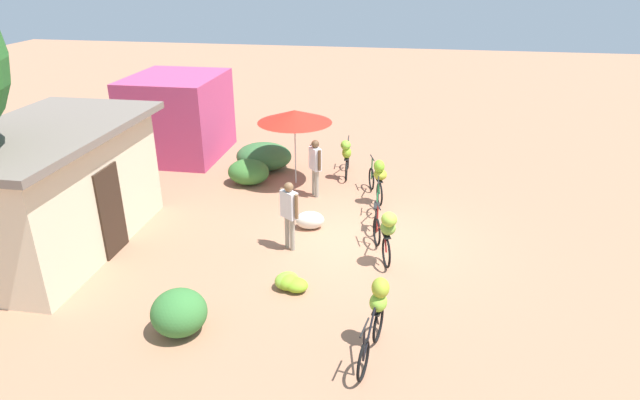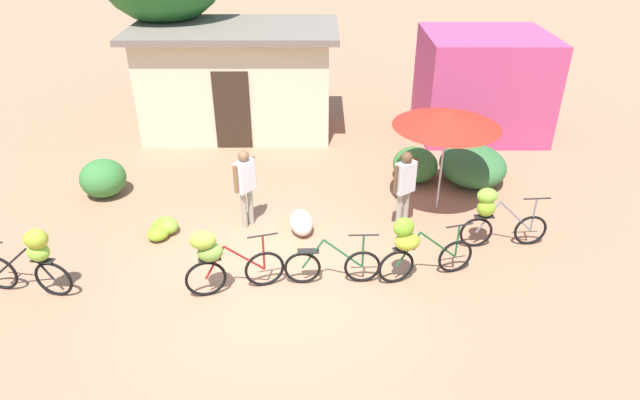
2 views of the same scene
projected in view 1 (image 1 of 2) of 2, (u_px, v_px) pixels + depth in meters
The scene contains 16 objects.
ground_plane at pixel (368, 239), 12.72m from camera, with size 60.00×60.00×0.00m, color #A67154.
building_low at pixel (53, 190), 11.82m from camera, with size 5.35×3.09×2.80m.
shop_pink at pixel (178, 116), 17.73m from camera, with size 3.20×2.80×2.63m, color #BC3F70.
hedge_bush_front_left at pixel (179, 313), 9.41m from camera, with size 0.97×0.98×0.82m, color #387635.
hedge_bush_front_right at pixel (249, 172), 15.74m from camera, with size 1.01×1.21×0.73m, color #3A7331.
hedge_bush_mid at pixel (264, 156), 16.85m from camera, with size 1.48×1.73×0.81m, color #366A38.
market_umbrella at pixel (295, 116), 15.11m from camera, with size 2.11×2.11×2.19m.
bicycle_leftmost at pixel (376, 313), 8.86m from camera, with size 1.63×0.41×1.28m.
bicycle_near_pile at pixel (386, 230), 11.52m from camera, with size 1.59×0.59×1.25m.
bicycle_center_loaded at pixel (377, 210), 13.39m from camera, with size 1.63×0.15×0.96m.
bicycle_by_shop at pixel (378, 176), 14.46m from camera, with size 1.69×0.62×1.25m.
bicycle_rightmost at pixel (347, 155), 16.08m from camera, with size 1.65×0.36×1.20m.
banana_pile_on_ground at pixel (290, 282), 10.77m from camera, with size 0.68×0.82×0.31m.
produce_sack at pixel (310, 220), 13.16m from camera, with size 0.70×0.44×0.44m, color silver.
person_vendor at pixel (289, 209), 11.93m from camera, with size 0.40×0.48×1.62m.
person_bystander at pixel (315, 162), 14.66m from camera, with size 0.48×0.40×1.62m.
Camera 1 is at (-11.27, -0.73, 6.05)m, focal length 30.36 mm.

